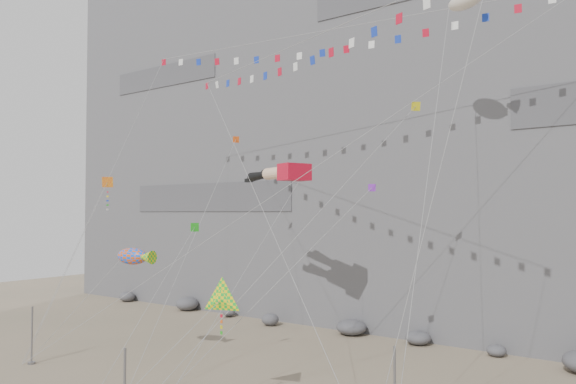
{
  "coord_description": "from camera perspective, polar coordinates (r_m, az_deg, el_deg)",
  "views": [
    {
      "loc": [
        24.06,
        -24.87,
        10.42
      ],
      "look_at": [
        -0.82,
        9.0,
        11.93
      ],
      "focal_mm": 35.0,
      "sensor_mm": 36.0,
      "label": 1
    }
  ],
  "objects": [
    {
      "name": "fish_windsock",
      "position": [
        40.97,
        -15.55,
        -6.32
      ],
      "size": [
        8.35,
        4.62,
        10.35
      ],
      "color": "#E64E0B",
      "rests_on": "ground"
    },
    {
      "name": "harlequin_kite",
      "position": [
        44.92,
        -17.9,
        0.89
      ],
      "size": [
        2.28,
        6.58,
        13.92
      ],
      "color": "red",
      "rests_on": "ground"
    },
    {
      "name": "cliff",
      "position": [
        63.45,
        13.27,
        11.28
      ],
      "size": [
        80.0,
        28.0,
        50.0
      ],
      "primitive_type": "cube",
      "color": "slate",
      "rests_on": "ground"
    },
    {
      "name": "flag_banner_upper",
      "position": [
        43.67,
        4.66,
        16.14
      ],
      "size": [
        33.25,
        17.1,
        32.43
      ],
      "color": "red",
      "rests_on": "ground"
    },
    {
      "name": "small_kite_d",
      "position": [
        36.02,
        12.46,
        8.06
      ],
      "size": [
        9.19,
        16.15,
        24.46
      ],
      "color": "yellow",
      "rests_on": "ground"
    },
    {
      "name": "talus_boulders",
      "position": [
        49.28,
        6.47,
        -13.54
      ],
      "size": [
        60.0,
        3.0,
        1.2
      ],
      "primitive_type": null,
      "color": "#59585D",
      "rests_on": "ground"
    },
    {
      "name": "anchor_pole_left",
      "position": [
        43.49,
        -24.57,
        -13.09
      ],
      "size": [
        0.12,
        0.12,
        3.93
      ],
      "primitive_type": "cylinder",
      "color": "slate",
      "rests_on": "ground"
    },
    {
      "name": "small_kite_b",
      "position": [
        34.79,
        8.03,
        -0.06
      ],
      "size": [
        7.11,
        12.78,
        18.27
      ],
      "color": "#6F1CA5",
      "rests_on": "ground"
    },
    {
      "name": "delta_kite",
      "position": [
        30.15,
        -6.84,
        -10.8
      ],
      "size": [
        4.23,
        6.56,
        8.81
      ],
      "color": "yellow",
      "rests_on": "ground"
    },
    {
      "name": "blimp_windsock",
      "position": [
        40.08,
        17.58,
        17.99
      ],
      "size": [
        4.03,
        14.23,
        27.33
      ],
      "color": "beige",
      "rests_on": "ground"
    },
    {
      "name": "small_kite_a",
      "position": [
        45.76,
        -5.49,
        4.92
      ],
      "size": [
        6.87,
        16.67,
        23.69
      ],
      "color": "#E45013",
      "rests_on": "ground"
    },
    {
      "name": "ground",
      "position": [
        36.14,
        -7.83,
        -18.8
      ],
      "size": [
        120.0,
        120.0,
        0.0
      ],
      "primitive_type": "plane",
      "color": "gray",
      "rests_on": "ground"
    },
    {
      "name": "small_kite_c",
      "position": [
        36.99,
        -9.55,
        -3.72
      ],
      "size": [
        1.42,
        9.14,
        12.67
      ],
      "color": "#1DA619",
      "rests_on": "ground"
    },
    {
      "name": "flag_banner_lower",
      "position": [
        37.65,
        1.62,
        15.04
      ],
      "size": [
        26.79,
        12.59,
        24.46
      ],
      "color": "red",
      "rests_on": "ground"
    },
    {
      "name": "legs_kite",
      "position": [
        41.37,
        -0.79,
        1.86
      ],
      "size": [
        8.4,
        18.16,
        20.36
      ],
      "rotation": [
        0.0,
        0.0,
        -0.36
      ],
      "color": "red",
      "rests_on": "ground"
    }
  ]
}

